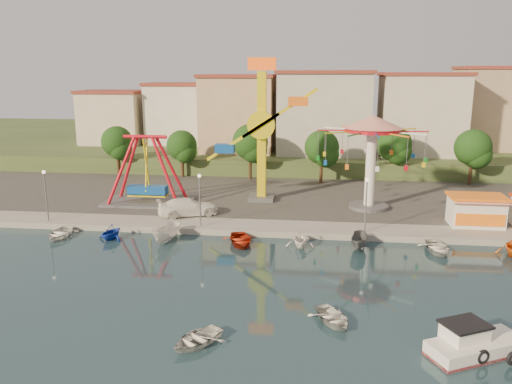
# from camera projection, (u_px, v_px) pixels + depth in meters

# --- Properties ---
(ground) EXTENTS (200.00, 200.00, 0.00)m
(ground) POSITION_uv_depth(u_px,v_px,m) (269.00, 291.00, 36.17)
(ground) COLOR #132B34
(ground) RESTS_ON ground
(quay_deck) EXTENTS (200.00, 100.00, 0.60)m
(quay_deck) POSITION_uv_depth(u_px,v_px,m) (299.00, 153.00, 95.96)
(quay_deck) COLOR #9E998E
(quay_deck) RESTS_ON ground
(asphalt_pad) EXTENTS (90.00, 28.00, 0.01)m
(asphalt_pad) POSITION_uv_depth(u_px,v_px,m) (290.00, 189.00, 65.00)
(asphalt_pad) COLOR #4C4944
(asphalt_pad) RESTS_ON quay_deck
(hill_terrace) EXTENTS (200.00, 60.00, 3.00)m
(hill_terrace) POSITION_uv_depth(u_px,v_px,m) (300.00, 143.00, 100.51)
(hill_terrace) COLOR #384C26
(hill_terrace) RESTS_ON ground
(pirate_ship_ride) EXTENTS (10.00, 5.00, 8.00)m
(pirate_ship_ride) POSITION_uv_depth(u_px,v_px,m) (147.00, 171.00, 57.16)
(pirate_ship_ride) COLOR #59595E
(pirate_ship_ride) RESTS_ON quay_deck
(kamikaze_tower) EXTENTS (8.58, 3.10, 16.50)m
(kamikaze_tower) POSITION_uv_depth(u_px,v_px,m) (265.00, 135.00, 57.64)
(kamikaze_tower) COLOR #59595E
(kamikaze_tower) RESTS_ON quay_deck
(wave_swinger) EXTENTS (11.60, 11.60, 10.40)m
(wave_swinger) POSITION_uv_depth(u_px,v_px,m) (372.00, 141.00, 54.25)
(wave_swinger) COLOR #59595E
(wave_swinger) RESTS_ON quay_deck
(booth_left) EXTENTS (5.40, 3.78, 3.08)m
(booth_left) POSITION_uv_depth(u_px,v_px,m) (476.00, 210.00, 49.40)
(booth_left) COLOR white
(booth_left) RESTS_ON quay_deck
(lamp_post_0) EXTENTS (0.14, 0.14, 5.00)m
(lamp_post_0) POSITION_uv_depth(u_px,v_px,m) (46.00, 197.00, 50.75)
(lamp_post_0) COLOR #59595E
(lamp_post_0) RESTS_ON quay_deck
(lamp_post_1) EXTENTS (0.14, 0.14, 5.00)m
(lamp_post_1) POSITION_uv_depth(u_px,v_px,m) (200.00, 202.00, 48.92)
(lamp_post_1) COLOR #59595E
(lamp_post_1) RESTS_ON quay_deck
(lamp_post_2) EXTENTS (0.14, 0.14, 5.00)m
(lamp_post_2) POSITION_uv_depth(u_px,v_px,m) (366.00, 207.00, 47.08)
(lamp_post_2) COLOR #59595E
(lamp_post_2) RESTS_ON quay_deck
(tree_0) EXTENTS (4.60, 4.60, 7.19)m
(tree_0) POSITION_uv_depth(u_px,v_px,m) (117.00, 142.00, 73.57)
(tree_0) COLOR #382314
(tree_0) RESTS_ON quay_deck
(tree_1) EXTENTS (4.35, 4.35, 6.80)m
(tree_1) POSITION_uv_depth(u_px,v_px,m) (182.00, 146.00, 71.78)
(tree_1) COLOR #382314
(tree_1) RESTS_ON quay_deck
(tree_2) EXTENTS (5.02, 5.02, 7.85)m
(tree_2) POSITION_uv_depth(u_px,v_px,m) (250.00, 142.00, 70.05)
(tree_2) COLOR #382314
(tree_2) RESTS_ON quay_deck
(tree_3) EXTENTS (4.68, 4.68, 7.32)m
(tree_3) POSITION_uv_depth(u_px,v_px,m) (322.00, 147.00, 67.59)
(tree_3) COLOR #382314
(tree_3) RESTS_ON quay_deck
(tree_4) EXTENTS (4.86, 4.86, 7.60)m
(tree_4) POSITION_uv_depth(u_px,v_px,m) (394.00, 144.00, 69.29)
(tree_4) COLOR #382314
(tree_4) RESTS_ON quay_deck
(tree_5) EXTENTS (4.83, 4.83, 7.54)m
(tree_5) POSITION_uv_depth(u_px,v_px,m) (473.00, 148.00, 66.40)
(tree_5) COLOR #382314
(tree_5) RESTS_ON quay_deck
(building_0) EXTENTS (9.26, 9.53, 11.87)m
(building_0) POSITION_uv_depth(u_px,v_px,m) (94.00, 113.00, 82.38)
(building_0) COLOR beige
(building_0) RESTS_ON hill_terrace
(building_1) EXTENTS (12.33, 9.01, 8.63)m
(building_1) POSITION_uv_depth(u_px,v_px,m) (174.00, 120.00, 86.51)
(building_1) COLOR silver
(building_1) RESTS_ON hill_terrace
(building_2) EXTENTS (11.95, 9.28, 11.23)m
(building_2) POSITION_uv_depth(u_px,v_px,m) (250.00, 113.00, 85.26)
(building_2) COLOR tan
(building_2) RESTS_ON hill_terrace
(building_3) EXTENTS (12.59, 10.50, 9.20)m
(building_3) POSITION_uv_depth(u_px,v_px,m) (331.00, 122.00, 80.87)
(building_3) COLOR beige
(building_3) RESTS_ON hill_terrace
(building_4) EXTENTS (10.75, 9.23, 9.24)m
(building_4) POSITION_uv_depth(u_px,v_px,m) (413.00, 121.00, 82.61)
(building_4) COLOR beige
(building_4) RESTS_ON hill_terrace
(building_5) EXTENTS (12.77, 10.96, 11.21)m
(building_5) POSITION_uv_depth(u_px,v_px,m) (502.00, 117.00, 79.05)
(building_5) COLOR tan
(building_5) RESTS_ON hill_terrace
(cabin_motorboat) EXTENTS (5.98, 4.43, 1.98)m
(cabin_motorboat) POSITION_uv_depth(u_px,v_px,m) (474.00, 345.00, 28.04)
(cabin_motorboat) COLOR white
(cabin_motorboat) RESTS_ON ground
(rowboat_a) EXTENTS (3.71, 4.14, 0.71)m
(rowboat_a) POSITION_uv_depth(u_px,v_px,m) (333.00, 317.00, 31.59)
(rowboat_a) COLOR silver
(rowboat_a) RESTS_ON ground
(rowboat_b) EXTENTS (4.01, 4.23, 0.71)m
(rowboat_b) POSITION_uv_depth(u_px,v_px,m) (197.00, 339.00, 29.04)
(rowboat_b) COLOR silver
(rowboat_b) RESTS_ON ground
(van) EXTENTS (6.84, 4.96, 1.84)m
(van) POSITION_uv_depth(u_px,v_px,m) (188.00, 207.00, 53.03)
(van) COLOR white
(van) RESTS_ON quay_deck
(moored_boat_0) EXTENTS (2.94, 3.99, 0.80)m
(moored_boat_0) POSITION_uv_depth(u_px,v_px,m) (59.00, 233.00, 47.97)
(moored_boat_0) COLOR white
(moored_boat_0) RESTS_ON ground
(moored_boat_1) EXTENTS (3.08, 3.35, 1.47)m
(moored_boat_1) POSITION_uv_depth(u_px,v_px,m) (111.00, 232.00, 47.29)
(moored_boat_1) COLOR #122EA1
(moored_boat_1) RESTS_ON ground
(moored_boat_2) EXTENTS (2.67, 4.40, 1.59)m
(moored_boat_2) POSITION_uv_depth(u_px,v_px,m) (167.00, 233.00, 46.65)
(moored_boat_2) COLOR silver
(moored_boat_2) RESTS_ON ground
(moored_boat_3) EXTENTS (4.07, 4.87, 0.87)m
(moored_boat_3) POSITION_uv_depth(u_px,v_px,m) (240.00, 240.00, 45.94)
(moored_boat_3) COLOR #AB240D
(moored_boat_3) RESTS_ON ground
(moored_boat_4) EXTENTS (2.71, 3.10, 1.58)m
(moored_boat_4) POSITION_uv_depth(u_px,v_px,m) (300.00, 238.00, 45.23)
(moored_boat_4) COLOR white
(moored_boat_4) RESTS_ON ground
(moored_boat_5) EXTENTS (1.95, 3.82, 1.41)m
(moored_boat_5) POSITION_uv_depth(u_px,v_px,m) (359.00, 242.00, 44.64)
(moored_boat_5) COLOR #525357
(moored_boat_5) RESTS_ON ground
(moored_boat_6) EXTENTS (3.10, 4.14, 0.81)m
(moored_boat_6) POSITION_uv_depth(u_px,v_px,m) (437.00, 248.00, 43.93)
(moored_boat_6) COLOR silver
(moored_boat_6) RESTS_ON ground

